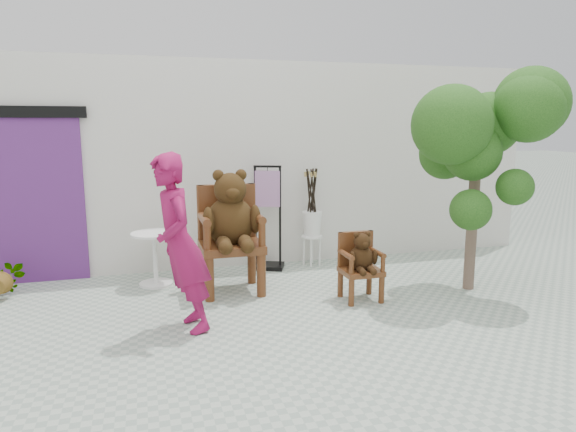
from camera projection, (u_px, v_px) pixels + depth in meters
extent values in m
plane|color=#9DA998|center=(314.00, 329.00, 5.33)|extent=(60.00, 60.00, 0.00)
cube|color=silver|center=(251.00, 163.00, 8.00)|extent=(9.00, 1.00, 3.00)
cube|color=#5A246D|center=(36.00, 201.00, 6.76)|extent=(1.20, 0.08, 2.20)
cube|color=black|center=(28.00, 112.00, 6.52)|extent=(1.40, 0.06, 0.15)
cylinder|color=#47240F|center=(209.00, 280.00, 6.12)|extent=(0.11, 0.11, 0.53)
cylinder|color=#47240F|center=(204.00, 267.00, 6.66)|extent=(0.11, 0.11, 0.53)
cylinder|color=#47240F|center=(261.00, 275.00, 6.29)|extent=(0.11, 0.11, 0.53)
cylinder|color=#47240F|center=(252.00, 263.00, 6.83)|extent=(0.11, 0.11, 0.53)
cube|color=#47240F|center=(231.00, 247.00, 6.42)|extent=(0.76, 0.70, 0.10)
cube|color=#47240F|center=(227.00, 211.00, 6.63)|extent=(0.72, 0.10, 0.70)
cylinder|color=#47240F|center=(201.00, 212.00, 6.54)|extent=(0.10, 0.10, 0.70)
cylinder|color=#47240F|center=(207.00, 236.00, 6.02)|extent=(0.09, 0.09, 0.32)
cylinder|color=#47240F|center=(204.00, 219.00, 6.26)|extent=(0.10, 0.66, 0.10)
cylinder|color=#47240F|center=(252.00, 210.00, 6.72)|extent=(0.10, 0.10, 0.70)
cylinder|color=#47240F|center=(262.00, 233.00, 6.20)|extent=(0.09, 0.09, 0.32)
cylinder|color=#47240F|center=(257.00, 216.00, 6.44)|extent=(0.10, 0.66, 0.10)
ellipsoid|color=black|center=(230.00, 222.00, 6.39)|extent=(0.60, 0.51, 0.63)
sphere|color=black|center=(230.00, 189.00, 6.29)|extent=(0.40, 0.40, 0.40)
ellipsoid|color=black|center=(232.00, 193.00, 6.14)|extent=(0.18, 0.14, 0.14)
sphere|color=black|center=(218.00, 175.00, 6.23)|extent=(0.14, 0.14, 0.14)
sphere|color=black|center=(241.00, 175.00, 6.31)|extent=(0.14, 0.14, 0.14)
ellipsoid|color=black|center=(209.00, 221.00, 6.18)|extent=(0.14, 0.20, 0.36)
ellipsoid|color=black|center=(224.00, 244.00, 6.14)|extent=(0.18, 0.35, 0.18)
sphere|color=black|center=(226.00, 248.00, 6.01)|extent=(0.17, 0.17, 0.17)
ellipsoid|color=black|center=(255.00, 219.00, 6.34)|extent=(0.14, 0.20, 0.36)
ellipsoid|color=black|center=(245.00, 242.00, 6.21)|extent=(0.18, 0.35, 0.18)
sphere|color=black|center=(247.00, 246.00, 6.08)|extent=(0.17, 0.17, 0.17)
cylinder|color=#47240F|center=(351.00, 293.00, 5.97)|extent=(0.07, 0.07, 0.32)
cylinder|color=#47240F|center=(340.00, 284.00, 6.29)|extent=(0.07, 0.07, 0.32)
cylinder|color=#47240F|center=(381.00, 290.00, 6.07)|extent=(0.07, 0.07, 0.32)
cylinder|color=#47240F|center=(369.00, 281.00, 6.40)|extent=(0.07, 0.07, 0.32)
cube|color=#47240F|center=(361.00, 271.00, 6.15)|extent=(0.46, 0.42, 0.06)
cube|color=#47240F|center=(355.00, 248.00, 6.28)|extent=(0.44, 0.06, 0.42)
cylinder|color=#47240F|center=(340.00, 249.00, 6.22)|extent=(0.06, 0.06, 0.42)
cylinder|color=#47240F|center=(351.00, 266.00, 5.91)|extent=(0.05, 0.05, 0.19)
cylinder|color=#47240F|center=(346.00, 254.00, 6.06)|extent=(0.06, 0.40, 0.06)
cylinder|color=#47240F|center=(370.00, 247.00, 6.33)|extent=(0.06, 0.06, 0.42)
cylinder|color=#47240F|center=(383.00, 264.00, 6.02)|extent=(0.05, 0.05, 0.19)
cylinder|color=#47240F|center=(377.00, 252.00, 6.16)|extent=(0.06, 0.40, 0.06)
ellipsoid|color=black|center=(361.00, 258.00, 6.13)|extent=(0.30, 0.26, 0.32)
sphere|color=black|center=(362.00, 242.00, 6.07)|extent=(0.20, 0.20, 0.20)
ellipsoid|color=black|center=(365.00, 244.00, 6.00)|extent=(0.09, 0.07, 0.07)
sphere|color=black|center=(357.00, 235.00, 6.05)|extent=(0.07, 0.07, 0.07)
sphere|color=black|center=(368.00, 234.00, 6.08)|extent=(0.07, 0.07, 0.07)
ellipsoid|color=black|center=(352.00, 259.00, 6.02)|extent=(0.07, 0.10, 0.18)
ellipsoid|color=black|center=(360.00, 270.00, 6.00)|extent=(0.09, 0.18, 0.09)
sphere|color=black|center=(363.00, 273.00, 5.93)|extent=(0.09, 0.09, 0.09)
ellipsoid|color=black|center=(375.00, 257.00, 6.10)|extent=(0.07, 0.10, 0.18)
ellipsoid|color=black|center=(371.00, 269.00, 6.03)|extent=(0.09, 0.18, 0.09)
sphere|color=black|center=(373.00, 272.00, 5.97)|extent=(0.09, 0.09, 0.09)
imported|color=#8F1147|center=(180.00, 244.00, 5.13)|extent=(0.55, 0.73, 1.82)
cylinder|color=white|center=(154.00, 234.00, 6.67)|extent=(0.60, 0.60, 0.03)
cylinder|color=white|center=(155.00, 259.00, 6.73)|extent=(0.06, 0.06, 0.68)
cylinder|color=white|center=(156.00, 283.00, 6.79)|extent=(0.44, 0.44, 0.03)
cube|color=black|center=(256.00, 218.00, 7.46)|extent=(0.04, 0.04, 1.50)
cube|color=black|center=(280.00, 218.00, 7.42)|extent=(0.04, 0.04, 1.50)
cube|color=black|center=(267.00, 166.00, 7.31)|extent=(0.38, 0.18, 0.03)
cube|color=black|center=(268.00, 266.00, 7.57)|extent=(0.55, 0.49, 0.06)
cube|color=#AC77AE|center=(267.00, 189.00, 7.36)|extent=(0.35, 0.17, 0.52)
cylinder|color=black|center=(267.00, 169.00, 7.31)|extent=(0.01, 0.01, 0.08)
cylinder|color=white|center=(312.00, 236.00, 7.68)|extent=(0.32, 0.32, 0.03)
cylinder|color=white|center=(315.00, 249.00, 7.82)|extent=(0.03, 0.03, 0.44)
cylinder|color=white|center=(305.00, 250.00, 7.78)|extent=(0.03, 0.03, 0.44)
cylinder|color=white|center=(308.00, 252.00, 7.61)|extent=(0.03, 0.03, 0.44)
cylinder|color=white|center=(319.00, 251.00, 7.66)|extent=(0.03, 0.03, 0.44)
cylinder|color=black|center=(310.00, 195.00, 7.61)|extent=(0.13, 0.07, 0.80)
cylinder|color=#9B8246|center=(308.00, 174.00, 7.59)|extent=(0.05, 0.04, 0.08)
cylinder|color=black|center=(312.00, 195.00, 7.62)|extent=(0.11, 0.06, 0.80)
cylinder|color=#9B8246|center=(313.00, 173.00, 7.60)|extent=(0.04, 0.04, 0.08)
cylinder|color=black|center=(312.00, 196.00, 7.52)|extent=(0.15, 0.09, 0.79)
cylinder|color=#9B8246|center=(311.00, 175.00, 7.41)|extent=(0.05, 0.04, 0.08)
cylinder|color=black|center=(314.00, 195.00, 7.61)|extent=(0.09, 0.09, 0.80)
cylinder|color=#9B8246|center=(315.00, 174.00, 7.58)|extent=(0.04, 0.04, 0.08)
cylinder|color=black|center=(314.00, 196.00, 7.53)|extent=(0.13, 0.04, 0.80)
cylinder|color=#9B8246|center=(315.00, 175.00, 7.44)|extent=(0.04, 0.04, 0.08)
cylinder|color=black|center=(309.00, 196.00, 7.55)|extent=(0.04, 0.19, 0.79)
cylinder|color=#9B8246|center=(305.00, 174.00, 7.47)|extent=(0.04, 0.05, 0.08)
cylinder|color=brown|center=(474.00, 196.00, 6.43)|extent=(0.14, 0.14, 2.40)
sphere|color=#163B10|center=(472.00, 152.00, 6.16)|extent=(0.69, 0.69, 0.69)
sphere|color=#163B10|center=(531.00, 104.00, 6.01)|extent=(0.86, 0.86, 0.86)
sphere|color=#163B10|center=(489.00, 124.00, 6.29)|extent=(0.77, 0.77, 0.77)
sphere|color=#163B10|center=(445.00, 154.00, 6.56)|extent=(0.65, 0.65, 0.65)
sphere|color=#163B10|center=(529.00, 108.00, 5.93)|extent=(0.80, 0.80, 0.80)
sphere|color=#163B10|center=(469.00, 124.00, 6.67)|extent=(0.71, 0.71, 0.71)
sphere|color=#163B10|center=(452.00, 125.00, 5.96)|extent=(0.93, 0.93, 0.93)
sphere|color=#163B10|center=(471.00, 210.00, 5.94)|extent=(0.48, 0.48, 0.48)
sphere|color=#163B10|center=(515.00, 187.00, 5.96)|extent=(0.43, 0.43, 0.43)
imported|color=#163B10|center=(3.00, 278.00, 6.26)|extent=(0.45, 0.39, 0.48)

